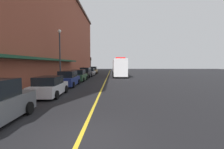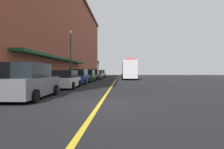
{
  "view_description": "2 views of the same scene",
  "coord_description": "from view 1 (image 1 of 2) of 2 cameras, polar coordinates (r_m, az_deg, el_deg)",
  "views": [
    {
      "loc": [
        1.14,
        -5.27,
        2.54
      ],
      "look_at": [
        0.99,
        17.11,
        1.09
      ],
      "focal_mm": 26.03,
      "sensor_mm": 36.0,
      "label": 1
    },
    {
      "loc": [
        0.95,
        -8.35,
        1.42
      ],
      "look_at": [
        -0.52,
        20.74,
        1.02
      ],
      "focal_mm": 29.49,
      "sensor_mm": 36.0,
      "label": 2
    }
  ],
  "objects": [
    {
      "name": "parked_car_2",
      "position": [
        19.33,
        -15.09,
        -1.52
      ],
      "size": [
        2.06,
        4.74,
        1.76
      ],
      "rotation": [
        0.0,
        0.0,
        1.58
      ],
      "color": "navy",
      "rests_on": "ground"
    },
    {
      "name": "brick_building_left",
      "position": [
        32.67,
        -24.04,
        14.6
      ],
      "size": [
        10.24,
        64.0,
        17.76
      ],
      "color": "brown",
      "rests_on": "ground"
    },
    {
      "name": "parked_car_3",
      "position": [
        24.61,
        -11.58,
        -0.41
      ],
      "size": [
        2.11,
        4.39,
        1.71
      ],
      "rotation": [
        0.0,
        0.0,
        1.56
      ],
      "color": "#2D5133",
      "rests_on": "ground"
    },
    {
      "name": "street_lamp_left",
      "position": [
        22.9,
        -17.85,
        8.19
      ],
      "size": [
        0.44,
        0.44,
        6.94
      ],
      "color": "#33383D",
      "rests_on": "sidewalk_left"
    },
    {
      "name": "parking_meter_0",
      "position": [
        23.58,
        -15.6,
        -0.03
      ],
      "size": [
        0.14,
        0.18,
        1.33
      ],
      "color": "#4C4C51",
      "rests_on": "sidewalk_left"
    },
    {
      "name": "parked_car_1",
      "position": [
        13.85,
        -21.12,
        -4.0
      ],
      "size": [
        2.22,
        4.44,
        1.57
      ],
      "rotation": [
        0.0,
        0.0,
        1.61
      ],
      "color": "silver",
      "rests_on": "ground"
    },
    {
      "name": "parking_meter_1",
      "position": [
        20.19,
        -18.38,
        -0.68
      ],
      "size": [
        0.14,
        0.18,
        1.33
      ],
      "color": "#4C4C51",
      "rests_on": "sidewalk_left"
    },
    {
      "name": "parked_car_4",
      "position": [
        30.78,
        -9.21,
        0.57
      ],
      "size": [
        2.07,
        4.77,
        1.89
      ],
      "rotation": [
        0.0,
        0.0,
        1.55
      ],
      "color": "black",
      "rests_on": "ground"
    },
    {
      "name": "parked_car_6",
      "position": [
        42.18,
        -6.49,
        1.42
      ],
      "size": [
        2.02,
        4.65,
        1.89
      ],
      "rotation": [
        0.0,
        0.0,
        1.56
      ],
      "color": "#A5844C",
      "rests_on": "ground"
    },
    {
      "name": "box_truck",
      "position": [
        32.45,
        2.62,
        2.38
      ],
      "size": [
        2.94,
        9.0,
        3.76
      ],
      "rotation": [
        0.0,
        0.0,
        -1.55
      ],
      "color": "silver",
      "rests_on": "ground"
    },
    {
      "name": "ground_plane",
      "position": [
        30.4,
        -1.78,
        -1.09
      ],
      "size": [
        112.0,
        112.0,
        0.0
      ],
      "primitive_type": "plane",
      "color": "black"
    },
    {
      "name": "sidewalk_left",
      "position": [
        31.24,
        -13.22,
        -0.91
      ],
      "size": [
        2.4,
        70.0,
        0.15
      ],
      "primitive_type": "cube",
      "color": "gray",
      "rests_on": "ground"
    },
    {
      "name": "parked_car_5",
      "position": [
        36.23,
        -7.6,
        0.85
      ],
      "size": [
        2.12,
        4.16,
        1.59
      ],
      "rotation": [
        0.0,
        0.0,
        1.55
      ],
      "color": "silver",
      "rests_on": "ground"
    },
    {
      "name": "traffic_light_near",
      "position": [
        47.21,
        -7.47,
        4.42
      ],
      "size": [
        0.38,
        0.36,
        4.3
      ],
      "color": "#232326",
      "rests_on": "sidewalk_left"
    },
    {
      "name": "lane_center_stripe",
      "position": [
        30.4,
        -1.78,
        -1.08
      ],
      "size": [
        0.16,
        70.0,
        0.01
      ],
      "primitive_type": "cube",
      "color": "gold",
      "rests_on": "ground"
    }
  ]
}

